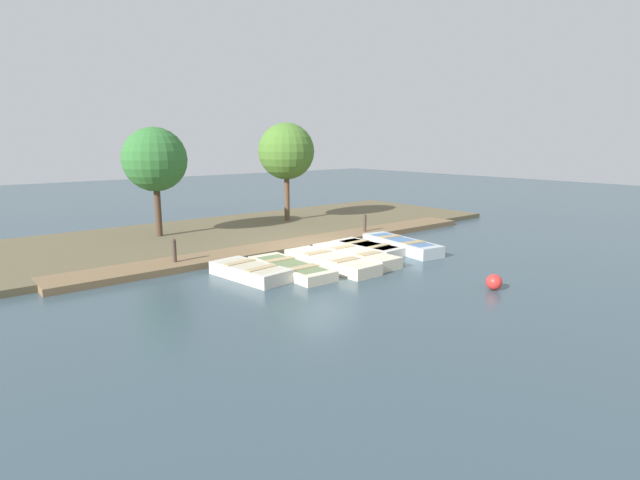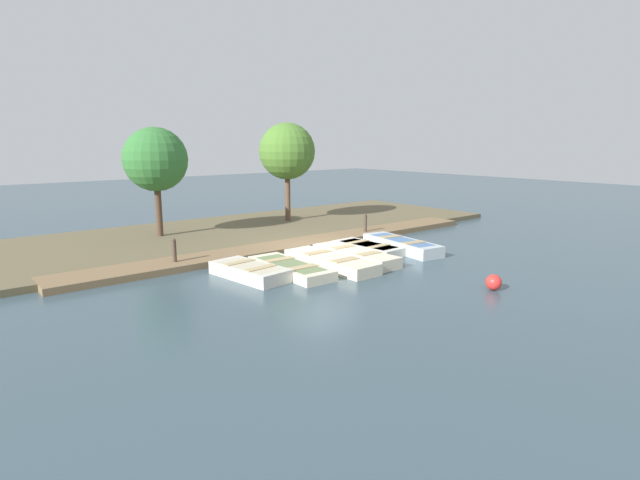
# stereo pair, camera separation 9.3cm
# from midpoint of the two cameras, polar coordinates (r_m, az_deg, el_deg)

# --- Properties ---
(ground_plane) EXTENTS (80.00, 80.00, 0.00)m
(ground_plane) POSITION_cam_midpoint_polar(r_m,az_deg,el_deg) (18.34, -0.12, -1.41)
(ground_plane) COLOR #384C56
(shore_bank) EXTENTS (8.00, 24.00, 0.21)m
(shore_bank) POSITION_cam_midpoint_polar(r_m,az_deg,el_deg) (22.34, -8.25, 1.06)
(shore_bank) COLOR brown
(shore_bank) RESTS_ON ground_plane
(dock_walkway) EXTENTS (1.51, 17.93, 0.21)m
(dock_walkway) POSITION_cam_midpoint_polar(r_m,az_deg,el_deg) (19.21, -2.31, -0.50)
(dock_walkway) COLOR brown
(dock_walkway) RESTS_ON ground_plane
(rowboat_0) EXTENTS (2.74, 1.45, 0.41)m
(rowboat_0) POSITION_cam_midpoint_polar(r_m,az_deg,el_deg) (15.06, -7.84, -3.55)
(rowboat_0) COLOR beige
(rowboat_0) RESTS_ON ground_plane
(rowboat_1) EXTENTS (3.31, 1.22, 0.33)m
(rowboat_1) POSITION_cam_midpoint_polar(r_m,az_deg,el_deg) (15.49, -3.23, -3.20)
(rowboat_1) COLOR beige
(rowboat_1) RESTS_ON ground_plane
(rowboat_2) EXTENTS (3.59, 1.13, 0.39)m
(rowboat_2) POSITION_cam_midpoint_polar(r_m,az_deg,el_deg) (16.16, 1.38, -2.46)
(rowboat_2) COLOR beige
(rowboat_2) RESTS_ON ground_plane
(rowboat_3) EXTENTS (3.45, 0.98, 0.40)m
(rowboat_3) POSITION_cam_midpoint_polar(r_m,az_deg,el_deg) (17.01, 4.19, -1.77)
(rowboat_3) COLOR beige
(rowboat_3) RESTS_ON ground_plane
(rowboat_4) EXTENTS (2.76, 1.22, 0.34)m
(rowboat_4) POSITION_cam_midpoint_polar(r_m,az_deg,el_deg) (18.38, 5.66, -0.91)
(rowboat_4) COLOR beige
(rowboat_4) RESTS_ON ground_plane
(rowboat_5) EXTENTS (3.59, 1.52, 0.44)m
(rowboat_5) POSITION_cam_midpoint_polar(r_m,az_deg,el_deg) (18.84, 9.44, -0.54)
(rowboat_5) COLOR #B2BCC1
(rowboat_5) RESTS_ON ground_plane
(mooring_post_near) EXTENTS (0.14, 0.14, 0.98)m
(mooring_post_near) POSITION_cam_midpoint_polar(r_m,az_deg,el_deg) (16.61, -16.14, -1.46)
(mooring_post_near) COLOR #47382D
(mooring_post_near) RESTS_ON ground_plane
(mooring_post_far) EXTENTS (0.14, 0.14, 0.98)m
(mooring_post_far) POSITION_cam_midpoint_polar(r_m,az_deg,el_deg) (21.36, 5.32, 1.71)
(mooring_post_far) COLOR #47382D
(mooring_post_far) RESTS_ON ground_plane
(buoy) EXTENTS (0.44, 0.44, 0.44)m
(buoy) POSITION_cam_midpoint_polar(r_m,az_deg,el_deg) (14.54, 19.40, -4.58)
(buoy) COLOR red
(buoy) RESTS_ON ground_plane
(park_tree_far_left) EXTENTS (2.54, 2.54, 4.57)m
(park_tree_far_left) POSITION_cam_midpoint_polar(r_m,az_deg,el_deg) (21.05, -18.17, 8.69)
(park_tree_far_left) COLOR #4C3828
(park_tree_far_left) RESTS_ON ground_plane
(park_tree_left) EXTENTS (2.66, 2.66, 4.87)m
(park_tree_left) POSITION_cam_midpoint_polar(r_m,az_deg,el_deg) (24.06, -3.66, 10.05)
(park_tree_left) COLOR brown
(park_tree_left) RESTS_ON ground_plane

